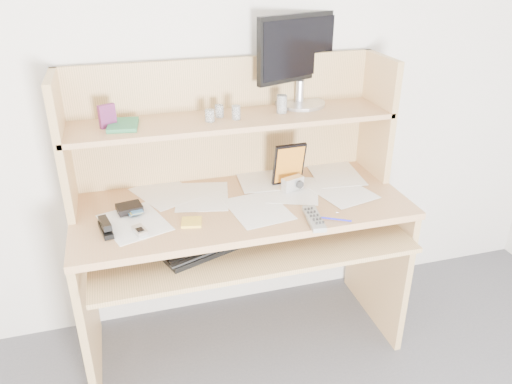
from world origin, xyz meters
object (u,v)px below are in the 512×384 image
object	(u,v)px
desk	(237,205)
monitor	(300,57)
tv_remote	(314,218)
game_case	(289,164)
keyboard	(213,244)

from	to	relation	value
desk	monitor	xyz separation A→B (m)	(0.34, 0.18, 0.60)
tv_remote	game_case	world-z (taller)	game_case
keyboard	monitor	size ratio (longest dim) A/B	1.03
tv_remote	game_case	distance (m)	0.35
keyboard	monitor	world-z (taller)	monitor
desk	tv_remote	distance (m)	0.40
desk	keyboard	xyz separation A→B (m)	(-0.16, -0.24, -0.03)
tv_remote	desk	bearing A→B (deg)	133.68
keyboard	tv_remote	size ratio (longest dim) A/B	2.33
monitor	keyboard	bearing A→B (deg)	-161.27
keyboard	game_case	size ratio (longest dim) A/B	2.22
desk	game_case	world-z (taller)	desk
monitor	tv_remote	bearing A→B (deg)	-123.35
desk	monitor	size ratio (longest dim) A/B	3.23
game_case	monitor	world-z (taller)	monitor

